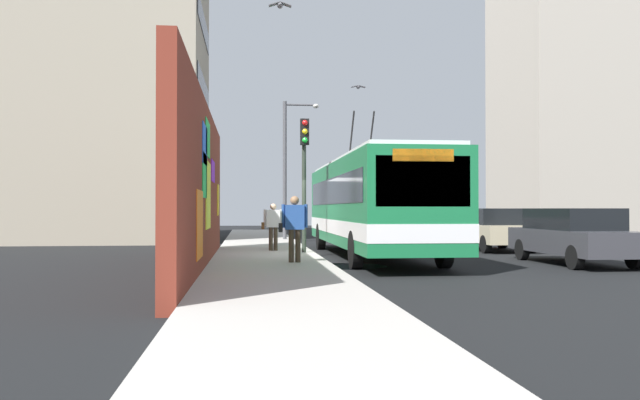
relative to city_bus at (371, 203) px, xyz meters
The scene contains 15 objects.
ground_plane 2.53m from the city_bus, 97.41° to the left, with size 80.00×80.00×0.00m, color black.
sidewalk_slab 3.80m from the city_bus, 93.94° to the left, with size 48.00×3.20×0.15m, color #ADA8A0.
graffiti_wall 6.43m from the city_bus, 126.66° to the left, with size 14.81×0.32×4.23m.
building_far_left 18.89m from the city_bus, 41.60° to the left, with size 9.56×9.62×21.71m.
building_far_right 24.43m from the city_bus, 41.94° to the right, with size 8.02×6.95×21.34m.
city_bus is the anchor object (origin of this frame).
parked_car_dark_gray 6.20m from the city_bus, 122.00° to the right, with size 4.91×1.86×1.58m.
parked_car_champagne 5.94m from the city_bus, 62.49° to the right, with size 4.11×1.92×1.58m.
parked_car_red 10.33m from the city_bus, 30.35° to the right, with size 4.35×1.83×1.58m.
pedestrian_at_curb 4.54m from the city_bus, 142.41° to the left, with size 0.24×0.77×1.76m.
pedestrian_midblock 3.47m from the city_bus, 66.85° to the left, with size 0.22×0.73×1.59m.
traffic_light 2.53m from the city_bus, 83.65° to the left, with size 0.49×0.28×4.35m.
street_lamp 10.09m from the city_bus, 12.05° to the left, with size 0.44×1.69×6.46m.
flying_pigeons 5.66m from the city_bus, 125.53° to the left, with size 9.42×4.06×3.03m.
curbside_puddle 3.88m from the city_bus, 159.69° to the left, with size 2.03×2.03×0.00m, color black.
Camera 1 is at (-20.58, 2.18, 1.57)m, focal length 36.61 mm.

